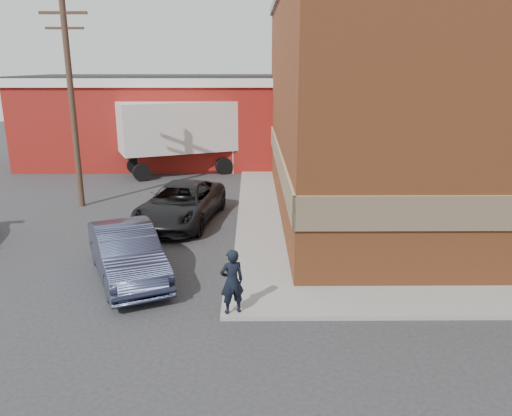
% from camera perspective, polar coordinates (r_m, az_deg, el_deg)
% --- Properties ---
extents(ground, '(90.00, 90.00, 0.00)m').
position_cam_1_polar(ground, '(14.50, -1.67, -9.37)').
color(ground, '#28282B').
rests_on(ground, ground).
extents(brick_building, '(14.25, 18.25, 9.36)m').
position_cam_1_polar(brick_building, '(23.61, 20.24, 11.33)').
color(brick_building, brown).
rests_on(brick_building, ground).
extents(sidewalk_west, '(1.80, 18.00, 0.12)m').
position_cam_1_polar(sidewalk_west, '(22.94, 0.28, 0.45)').
color(sidewalk_west, gray).
rests_on(sidewalk_west, ground).
extents(warehouse, '(16.30, 8.30, 5.60)m').
position_cam_1_polar(warehouse, '(33.86, -11.37, 9.93)').
color(warehouse, maroon).
rests_on(warehouse, ground).
extents(utility_pole, '(2.00, 0.26, 9.00)m').
position_cam_1_polar(utility_pole, '(23.48, -20.31, 11.46)').
color(utility_pole, '#483424').
rests_on(utility_pole, ground).
extents(man, '(0.73, 0.60, 1.71)m').
position_cam_1_polar(man, '(12.69, -2.77, -8.39)').
color(man, black).
rests_on(man, sidewalk_south).
extents(sedan, '(3.54, 5.17, 1.61)m').
position_cam_1_polar(sedan, '(15.48, -14.55, -4.97)').
color(sedan, '#2F364F').
rests_on(sedan, ground).
extents(suv_a, '(3.58, 6.09, 1.59)m').
position_cam_1_polar(suv_a, '(20.51, -8.57, 0.51)').
color(suv_a, black).
rests_on(suv_a, ground).
extents(box_truck, '(8.86, 5.54, 4.21)m').
position_cam_1_polar(box_truck, '(29.86, -7.36, 8.60)').
color(box_truck, silver).
rests_on(box_truck, ground).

